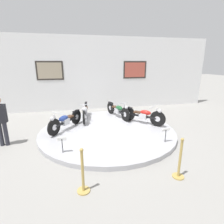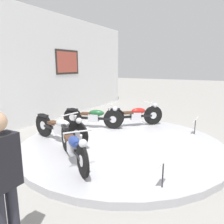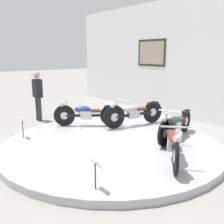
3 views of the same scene
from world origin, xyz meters
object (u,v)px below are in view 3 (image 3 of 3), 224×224
Objects in this scene: motorcycle_red at (173,141)px; info_placard_front_left at (22,123)px; motorcycle_green at (175,124)px; info_placard_front_centre at (95,167)px; visitor_standing at (38,93)px; motorcycle_silver at (133,112)px; motorcycle_blue at (86,113)px.

motorcycle_red is 2.87× the size of info_placard_front_left.
motorcycle_green is 1.29× the size of motorcycle_red.
info_placard_front_centre is 5.34m from visitor_standing.
info_placard_front_left is (-0.86, -2.94, -0.03)m from motorcycle_silver.
motorcycle_blue is 0.81× the size of motorcycle_silver.
motorcycle_silver is 3.90× the size of info_placard_front_left.
motorcycle_silver reaches higher than motorcycle_green.
motorcycle_blue is at bearing 89.14° from info_placard_front_left.
visitor_standing reaches higher than motorcycle_silver.
motorcycle_blue is at bearing 18.16° from visitor_standing.
motorcycle_blue is 3.72m from info_placard_front_centre.
info_placard_front_left is 0.31× the size of visitor_standing.
info_placard_front_left is at bearing -129.19° from motorcycle_green.
visitor_standing is (-4.33, -1.73, 0.41)m from motorcycle_green.
motorcycle_blue is at bearing 150.10° from info_placard_front_centre.
motorcycle_red is 0.89× the size of visitor_standing.
motorcycle_silver is 2.61m from motorcycle_red.
motorcycle_red reaches higher than motorcycle_blue.
info_placard_front_left and info_placard_front_centre have the same top height.
info_placard_front_centre is (3.25, 0.00, 0.00)m from info_placard_front_left.
motorcycle_silver reaches higher than info_placard_front_left.
visitor_standing is (-5.16, -0.65, 0.40)m from motorcycle_red.
motorcycle_green is 3.80m from info_placard_front_left.
motorcycle_green is at bearing 127.33° from motorcycle_red.
info_placard_front_centre is at bearing -89.24° from motorcycle_red.
motorcycle_red reaches higher than info_placard_front_left.
motorcycle_green is at bearing 21.79° from visitor_standing.
motorcycle_green is (2.37, 1.09, -0.00)m from motorcycle_blue.
visitor_standing reaches higher than info_placard_front_left.
motorcycle_red is at bearing 29.95° from info_placard_front_left.
motorcycle_blue is 3.20m from motorcycle_red.
motorcycle_blue reaches higher than info_placard_front_centre.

